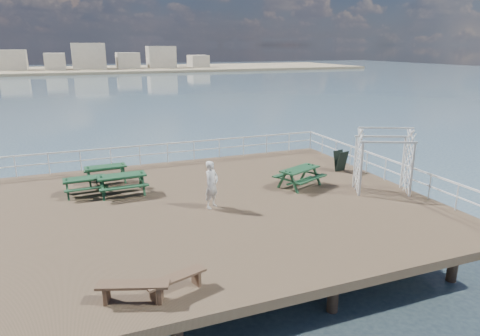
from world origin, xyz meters
The scene contains 12 objects.
ground centered at (0.00, 0.00, -0.15)m, with size 18.00×14.00×0.30m, color brown.
sea_backdrop centered at (12.54, 134.07, -0.51)m, with size 300.00×300.00×9.20m.
railing centered at (-0.07, 2.57, 0.87)m, with size 17.77×13.76×1.10m.
picnic_table_a centered at (-3.40, 4.46, 0.57)m, with size 1.92×1.59×0.89m.
picnic_table_b centered at (-4.37, 3.05, 0.54)m, with size 1.79×1.47×0.84m.
picnic_table_c centered at (4.66, 0.67, 0.61)m, with size 2.44×2.23×0.96m.
picnic_table_d centered at (-2.90, 2.53, 0.62)m, with size 2.04×1.66×0.97m.
flat_bench_near centered at (-3.60, -5.80, 0.38)m, with size 1.81×0.99×0.51m.
flat_bench_far centered at (-2.54, -5.80, 0.36)m, with size 1.71×0.90×0.48m.
trellis_arbor centered at (7.60, -1.26, 1.26)m, with size 2.58×2.05×2.84m.
sandwich_board centered at (7.80, 2.10, 0.51)m, with size 0.73×0.60×1.05m.
person centered at (0.18, -0.37, 0.94)m, with size 0.69×0.45×1.88m, color silver.
Camera 1 is at (-4.55, -15.42, 6.14)m, focal length 32.00 mm.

